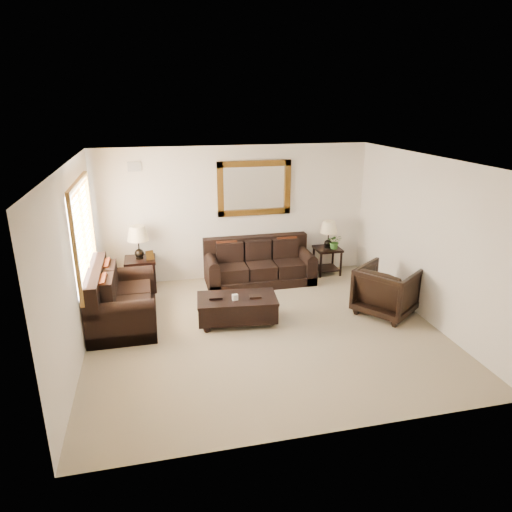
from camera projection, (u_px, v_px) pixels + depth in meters
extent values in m
cube|color=gray|center=(264.00, 330.00, 7.38)|extent=(5.50, 5.00, 0.01)
cube|color=white|center=(266.00, 161.00, 6.50)|extent=(5.50, 5.00, 0.01)
cube|color=#F0E3CE|center=(235.00, 213.00, 9.24)|extent=(5.50, 0.01, 2.70)
cube|color=#F0E3CE|center=(324.00, 326.00, 4.63)|extent=(5.50, 0.01, 2.70)
cube|color=#F0E3CE|center=(74.00, 265.00, 6.36)|extent=(0.01, 5.00, 2.70)
cube|color=#F0E3CE|center=(426.00, 239.00, 7.52)|extent=(0.01, 5.00, 2.70)
cube|color=white|center=(82.00, 233.00, 7.13)|extent=(0.01, 1.80, 1.50)
cube|color=brown|center=(78.00, 183.00, 6.88)|extent=(0.06, 1.96, 0.08)
cube|color=brown|center=(90.00, 280.00, 7.39)|extent=(0.06, 1.96, 0.08)
cube|color=brown|center=(75.00, 252.00, 6.27)|extent=(0.06, 0.08, 1.50)
cube|color=brown|center=(91.00, 219.00, 8.00)|extent=(0.06, 0.08, 1.50)
cube|color=brown|center=(84.00, 233.00, 7.13)|extent=(0.05, 0.05, 1.50)
cube|color=#4E2D0F|center=(254.00, 188.00, 9.13)|extent=(1.50, 0.06, 1.10)
cube|color=white|center=(254.00, 188.00, 9.15)|extent=(1.26, 0.01, 0.86)
cube|color=#999999|center=(134.00, 167.00, 8.50)|extent=(0.25, 0.02, 0.18)
cube|color=black|center=(259.00, 278.00, 9.29)|extent=(2.16, 0.93, 0.18)
cube|color=black|center=(256.00, 246.00, 9.43)|extent=(2.16, 0.22, 0.44)
cube|color=black|center=(232.00, 271.00, 9.08)|extent=(0.55, 0.76, 0.26)
cube|color=black|center=(260.00, 268.00, 9.20)|extent=(0.55, 0.76, 0.26)
cube|color=black|center=(287.00, 266.00, 9.32)|extent=(0.55, 0.76, 0.26)
cube|color=black|center=(212.00, 274.00, 9.03)|extent=(0.22, 0.93, 0.52)
cylinder|color=black|center=(211.00, 262.00, 8.94)|extent=(0.22, 0.91, 0.22)
cube|color=black|center=(305.00, 266.00, 9.44)|extent=(0.22, 0.93, 0.52)
cylinder|color=black|center=(305.00, 255.00, 9.35)|extent=(0.22, 0.91, 0.22)
cube|color=#66220D|center=(227.00, 251.00, 9.13)|extent=(0.41, 0.18, 0.42)
cube|color=#66220D|center=(287.00, 247.00, 9.40)|extent=(0.41, 0.18, 0.42)
cube|color=black|center=(125.00, 316.00, 7.62)|extent=(1.04, 1.74, 0.20)
cube|color=black|center=(95.00, 283.00, 7.33)|extent=(0.24, 1.74, 0.49)
cube|color=black|center=(124.00, 311.00, 7.26)|extent=(0.85, 0.61, 0.29)
cube|color=black|center=(125.00, 295.00, 7.84)|extent=(0.85, 0.61, 0.29)
cube|color=black|center=(121.00, 327.00, 6.87)|extent=(1.04, 0.24, 0.58)
cylinder|color=black|center=(119.00, 309.00, 6.77)|extent=(1.02, 0.24, 0.24)
cube|color=black|center=(125.00, 289.00, 8.26)|extent=(1.04, 0.24, 0.58)
cylinder|color=black|center=(124.00, 274.00, 8.16)|extent=(1.02, 0.24, 0.24)
cube|color=#66220D|center=(107.00, 291.00, 7.04)|extent=(0.20, 0.46, 0.47)
cube|color=#66220D|center=(110.00, 274.00, 7.72)|extent=(0.20, 0.46, 0.47)
cube|color=black|center=(140.00, 260.00, 8.77)|extent=(0.58, 0.58, 0.05)
cube|color=black|center=(142.00, 283.00, 8.92)|extent=(0.50, 0.50, 0.03)
cylinder|color=black|center=(128.00, 281.00, 8.59)|extent=(0.05, 0.05, 0.58)
cylinder|color=black|center=(155.00, 279.00, 8.69)|extent=(0.05, 0.05, 0.58)
cylinder|color=black|center=(129.00, 272.00, 9.05)|extent=(0.05, 0.05, 0.58)
cylinder|color=black|center=(154.00, 270.00, 9.15)|extent=(0.05, 0.05, 0.58)
sphere|color=black|center=(139.00, 253.00, 8.72)|extent=(0.18, 0.18, 0.18)
cylinder|color=black|center=(139.00, 244.00, 8.66)|extent=(0.03, 0.03, 0.38)
cone|color=#D1BA8B|center=(138.00, 233.00, 8.59)|extent=(0.40, 0.40, 0.28)
cube|color=#4E2D0F|center=(150.00, 255.00, 8.67)|extent=(0.16, 0.11, 0.18)
cube|color=black|center=(328.00, 249.00, 9.63)|extent=(0.52, 0.52, 0.05)
cube|color=black|center=(327.00, 268.00, 9.77)|extent=(0.44, 0.44, 0.03)
cylinder|color=black|center=(321.00, 266.00, 9.47)|extent=(0.05, 0.05, 0.52)
cylinder|color=black|center=(341.00, 264.00, 9.57)|extent=(0.05, 0.05, 0.52)
cylinder|color=black|center=(314.00, 259.00, 9.88)|extent=(0.05, 0.05, 0.52)
cylinder|color=black|center=(333.00, 257.00, 9.98)|extent=(0.05, 0.05, 0.52)
sphere|color=black|center=(328.00, 243.00, 9.59)|extent=(0.16, 0.16, 0.16)
cylinder|color=black|center=(328.00, 236.00, 9.54)|extent=(0.02, 0.02, 0.34)
cone|color=#D1BA8B|center=(329.00, 227.00, 9.48)|extent=(0.36, 0.36, 0.25)
sphere|color=black|center=(207.00, 329.00, 7.30)|extent=(0.12, 0.12, 0.12)
sphere|color=black|center=(272.00, 322.00, 7.53)|extent=(0.12, 0.12, 0.12)
sphere|color=black|center=(203.00, 316.00, 7.76)|extent=(0.12, 0.12, 0.12)
sphere|color=black|center=(265.00, 310.00, 7.98)|extent=(0.12, 0.12, 0.12)
cube|color=black|center=(237.00, 307.00, 7.57)|extent=(1.35, 0.82, 0.36)
cube|color=black|center=(237.00, 298.00, 7.52)|extent=(1.37, 0.83, 0.04)
cube|color=black|center=(216.00, 297.00, 7.48)|extent=(0.23, 0.17, 0.03)
cube|color=black|center=(255.00, 296.00, 7.53)|extent=(0.21, 0.16, 0.02)
cube|color=white|center=(235.00, 297.00, 7.40)|extent=(0.10, 0.07, 0.10)
imported|color=black|center=(387.00, 288.00, 7.82)|extent=(1.22, 1.23, 0.93)
imported|color=#2F6020|center=(335.00, 243.00, 9.52)|extent=(0.38, 0.40, 0.24)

